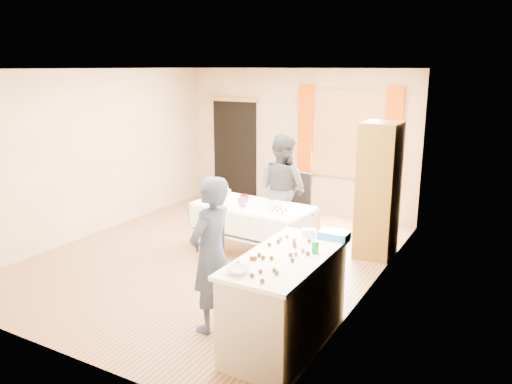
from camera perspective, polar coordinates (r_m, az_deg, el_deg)
The scene contains 29 objects.
floor at distance 7.20m, azimuth -4.92°, elevation -7.43°, with size 4.50×5.50×0.02m, color #9E7047.
ceiling at distance 6.69m, azimuth -5.41°, elevation 13.92°, with size 4.50×5.50×0.02m, color white.
wall_back at distance 9.20m, azimuth 4.60°, elevation 5.81°, with size 4.50×0.02×2.60m, color tan.
wall_front at distance 4.87m, azimuth -23.75°, elevation -2.96°, with size 4.50×0.02×2.60m, color tan.
wall_left at distance 8.29m, azimuth -18.21°, elevation 4.22°, with size 0.02×5.50×2.60m, color tan.
wall_right at distance 5.88m, azimuth 13.38°, elevation 0.67°, with size 0.02×5.50×2.60m, color tan.
window_frame at distance 8.77m, azimuth 10.50°, elevation 6.53°, with size 1.32×0.06×1.52m, color olive.
window_pane at distance 8.76m, azimuth 10.47°, elevation 6.52°, with size 1.20×0.02×1.40m, color white.
curtain_left at distance 9.00m, azimuth 5.67°, elevation 6.89°, with size 0.28×0.06×1.65m, color #B34104.
curtain_right at distance 8.51m, azimuth 15.39°, elevation 6.02°, with size 0.28×0.06×1.65m, color #B34104.
doorway at distance 9.83m, azimuth -2.43°, elevation 4.61°, with size 0.95×0.04×2.00m, color black.
door_lintel at distance 9.68m, azimuth -2.58°, elevation 10.54°, with size 1.05×0.06×0.08m, color olive.
cabinet at distance 7.15m, azimuth 13.82°, elevation 0.17°, with size 0.50×0.60×1.91m, color brown.
counter at distance 4.92m, azimuth 3.43°, elevation -12.16°, with size 0.73×1.54×0.91m.
party_table at distance 7.08m, azimuth -0.31°, elevation -3.84°, with size 1.72×0.97×0.75m.
chair at distance 7.97m, azimuth 4.32°, elevation -2.88°, with size 0.47×0.47×1.00m.
girl at distance 5.05m, azimuth -5.14°, elevation -7.13°, with size 0.42×0.61×1.60m, color #263049.
woman at distance 7.48m, azimuth 3.04°, elevation 0.27°, with size 0.96×0.84×1.68m, color black.
soda_can at distance 4.78m, azimuth 6.79°, elevation -6.30°, with size 0.07×0.07×0.12m, color #07781D.
mixing_bowl at distance 4.33m, azimuth -2.03°, elevation -8.94°, with size 0.22×0.22×0.05m, color white.
foam_block at distance 5.24m, azimuth 6.06°, elevation -4.66°, with size 0.15×0.10×0.08m, color white.
blue_basket at distance 5.20m, azimuth 8.94°, elevation -4.89°, with size 0.30×0.20×0.08m, color #2881E3.
pitcher at distance 7.13m, azimuth -3.73°, elevation -0.25°, with size 0.11×0.11×0.22m, color silver.
cup_red at distance 7.12m, azimuth -1.37°, elevation -0.73°, with size 0.17×0.17×0.10m, color #B30C2B.
cup_rainbow at distance 6.87m, azimuth -1.58°, elevation -1.21°, with size 0.16×0.16×0.12m, color red.
small_bowl at distance 6.91m, azimuth 2.25°, elevation -1.38°, with size 0.24×0.24×0.06m, color white.
pastry_tray at distance 6.63m, azimuth 2.67°, elevation -2.26°, with size 0.28×0.20×0.02m, color white.
bottle at distance 7.45m, azimuth -3.27°, elevation 0.13°, with size 0.09×0.09×0.15m, color white.
cake_balls at distance 4.68m, azimuth 2.54°, elevation -7.17°, with size 0.51×1.13×0.04m.
Camera 1 is at (3.79, -5.52, 2.64)m, focal length 35.00 mm.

